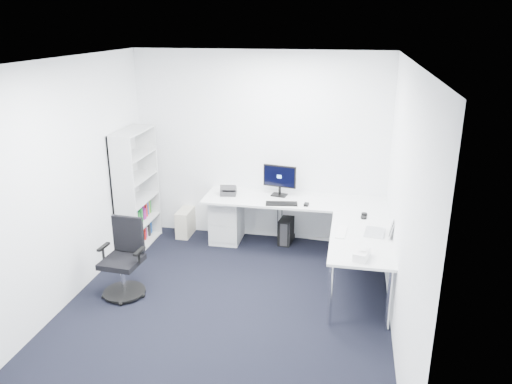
% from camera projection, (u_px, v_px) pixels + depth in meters
% --- Properties ---
extents(ground, '(4.20, 4.20, 0.00)m').
position_uv_depth(ground, '(225.00, 310.00, 5.57)').
color(ground, black).
extents(ceiling, '(4.20, 4.20, 0.00)m').
position_uv_depth(ceiling, '(219.00, 61.00, 4.69)').
color(ceiling, white).
extents(wall_back, '(3.60, 0.02, 2.70)m').
position_uv_depth(wall_back, '(260.00, 148.00, 7.08)').
color(wall_back, white).
rests_on(wall_back, ground).
extents(wall_front, '(3.60, 0.02, 2.70)m').
position_uv_depth(wall_front, '(139.00, 304.00, 3.18)').
color(wall_front, white).
rests_on(wall_front, ground).
extents(wall_left, '(0.02, 4.20, 2.70)m').
position_uv_depth(wall_left, '(63.00, 186.00, 5.45)').
color(wall_left, white).
rests_on(wall_left, ground).
extents(wall_right, '(0.02, 4.20, 2.70)m').
position_uv_depth(wall_right, '(403.00, 208.00, 4.81)').
color(wall_right, white).
rests_on(wall_right, ground).
extents(l_desk, '(2.50, 1.40, 0.73)m').
position_uv_depth(l_desk, '(290.00, 234.00, 6.65)').
color(l_desk, silver).
rests_on(l_desk, ground).
extents(drawer_pedestal, '(0.42, 0.52, 0.64)m').
position_uv_depth(drawer_pedestal, '(227.00, 219.00, 7.25)').
color(drawer_pedestal, silver).
rests_on(drawer_pedestal, ground).
extents(bookshelf, '(0.33, 0.84, 1.67)m').
position_uv_depth(bookshelf, '(136.00, 189.00, 6.93)').
color(bookshelf, silver).
rests_on(bookshelf, ground).
extents(task_chair, '(0.55, 0.55, 0.91)m').
position_uv_depth(task_chair, '(121.00, 260.00, 5.73)').
color(task_chair, black).
rests_on(task_chair, ground).
extents(black_pc_tower, '(0.22, 0.40, 0.37)m').
position_uv_depth(black_pc_tower, '(287.00, 230.00, 7.22)').
color(black_pc_tower, black).
rests_on(black_pc_tower, ground).
extents(beige_pc_tower, '(0.19, 0.42, 0.40)m').
position_uv_depth(beige_pc_tower, '(186.00, 222.00, 7.47)').
color(beige_pc_tower, beige).
rests_on(beige_pc_tower, ground).
extents(power_strip, '(0.35, 0.08, 0.04)m').
position_uv_depth(power_strip, '(320.00, 238.00, 7.35)').
color(power_strip, white).
rests_on(power_strip, ground).
extents(monitor, '(0.49, 0.23, 0.45)m').
position_uv_depth(monitor, '(279.00, 180.00, 6.93)').
color(monitor, black).
rests_on(monitor, l_desk).
extents(black_keyboard, '(0.44, 0.21, 0.02)m').
position_uv_depth(black_keyboard, '(282.00, 204.00, 6.67)').
color(black_keyboard, black).
rests_on(black_keyboard, l_desk).
extents(mouse, '(0.07, 0.10, 0.03)m').
position_uv_depth(mouse, '(306.00, 204.00, 6.63)').
color(mouse, black).
rests_on(mouse, l_desk).
extents(desk_phone, '(0.25, 0.25, 0.15)m').
position_uv_depth(desk_phone, '(228.00, 189.00, 7.03)').
color(desk_phone, '#28282A').
rests_on(desk_phone, l_desk).
extents(laptop, '(0.36, 0.35, 0.23)m').
position_uv_depth(laptop, '(375.00, 224.00, 5.74)').
color(laptop, silver).
rests_on(laptop, l_desk).
extents(white_keyboard, '(0.14, 0.39, 0.01)m').
position_uv_depth(white_keyboard, '(342.00, 232.00, 5.79)').
color(white_keyboard, white).
rests_on(white_keyboard, l_desk).
extents(headphones, '(0.12, 0.18, 0.05)m').
position_uv_depth(headphones, '(364.00, 215.00, 6.24)').
color(headphones, black).
rests_on(headphones, l_desk).
extents(orange_fruit, '(0.07, 0.07, 0.07)m').
position_uv_depth(orange_fruit, '(362.00, 246.00, 5.35)').
color(orange_fruit, orange).
rests_on(orange_fruit, l_desk).
extents(tissue_box, '(0.19, 0.28, 0.09)m').
position_uv_depth(tissue_box, '(362.00, 254.00, 5.15)').
color(tissue_box, white).
rests_on(tissue_box, l_desk).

